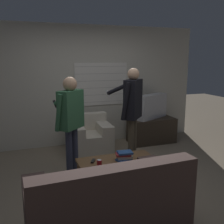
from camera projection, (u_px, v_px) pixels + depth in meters
name	position (u px, v px, depth m)	size (l,w,h in m)	color
ground_plane	(117.00, 181.00, 4.03)	(16.00, 16.00, 0.00)	#7F705B
wall_back	(85.00, 86.00, 5.65)	(5.20, 0.08, 2.55)	#BCB7A8
couch_blue	(107.00, 209.00, 2.70)	(1.65, 0.88, 0.90)	#4C3833
armchair_beige	(90.00, 136.00, 5.30)	(0.83, 0.80, 0.74)	beige
coffee_table	(118.00, 163.00, 3.75)	(1.12, 0.56, 0.43)	brown
tv_stand	(151.00, 130.00, 5.88)	(1.00, 0.55, 0.55)	#33281E
tv	(152.00, 106.00, 5.77)	(0.85, 0.57, 0.53)	#B2B2B7
person_left_standing	(70.00, 115.00, 4.03)	(0.51, 0.79, 1.59)	#33384C
person_right_standing	(132.00, 106.00, 4.39)	(0.51, 0.81, 1.70)	#4C4233
book_stack	(124.00, 156.00, 3.74)	(0.25, 0.21, 0.13)	#284C89
soda_can	(99.00, 164.00, 3.44)	(0.07, 0.07, 0.13)	red
spare_remote	(93.00, 161.00, 3.69)	(0.10, 0.13, 0.02)	black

